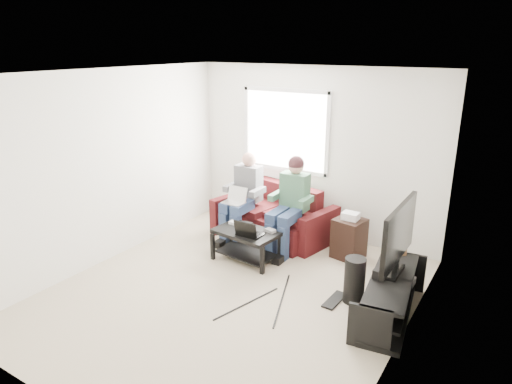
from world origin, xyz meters
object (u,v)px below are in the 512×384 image
at_px(sofa, 275,218).
at_px(subwoofer, 354,280).
at_px(tv, 399,235).
at_px(tv_stand, 390,298).
at_px(end_table, 349,237).
at_px(coffee_table, 246,239).

height_order(sofa, subwoofer, sofa).
xyz_separation_m(sofa, tv, (2.17, -1.13, 0.63)).
bearing_deg(tv_stand, sofa, 150.41).
bearing_deg(end_table, sofa, 176.30).
distance_m(tv, subwoofer, 0.79).
relative_size(coffee_table, end_table, 1.37).
bearing_deg(sofa, end_table, -3.70).
xyz_separation_m(coffee_table, end_table, (1.18, 0.84, -0.02)).
bearing_deg(tv_stand, tv, 91.47).
height_order(subwoofer, end_table, end_table).
relative_size(sofa, tv_stand, 1.26).
distance_m(subwoofer, end_table, 1.19).
bearing_deg(subwoofer, tv_stand, -8.89).
distance_m(tv, end_table, 1.54).
distance_m(tv_stand, subwoofer, 0.45).
height_order(coffee_table, tv_stand, tv_stand).
xyz_separation_m(tv_stand, subwoofer, (-0.44, 0.07, 0.06)).
bearing_deg(tv, tv_stand, -88.53).
bearing_deg(end_table, coffee_table, -144.52).
xyz_separation_m(sofa, end_table, (1.25, -0.08, -0.00)).
relative_size(sofa, subwoofer, 3.39).
bearing_deg(subwoofer, coffee_table, 171.68).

